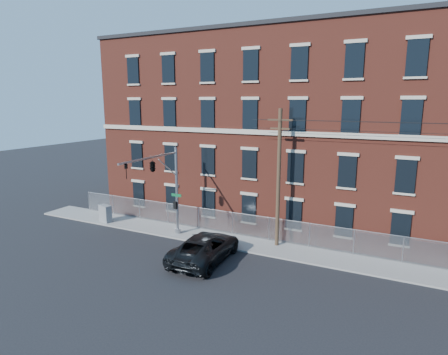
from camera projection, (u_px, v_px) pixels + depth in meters
ground at (218, 271)px, 24.14m from camera, size 140.00×140.00×0.00m
sidewalk at (429, 276)px, 23.29m from camera, size 65.00×3.00×0.12m
mill_building at (436, 133)px, 29.54m from camera, size 55.30×14.32×16.30m
chain_link_fence at (430, 253)px, 24.23m from camera, size 59.06×0.06×1.85m
traffic_signal_mast at (159, 174)px, 27.61m from camera, size 0.90×6.75×7.00m
utility_pole_near at (279, 176)px, 27.13m from camera, size 1.80×0.28×10.00m
pickup_truck at (205, 247)px, 25.59m from camera, size 3.25×6.61×1.80m
utility_cabinet at (105, 213)px, 33.50m from camera, size 1.30×0.87×1.49m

